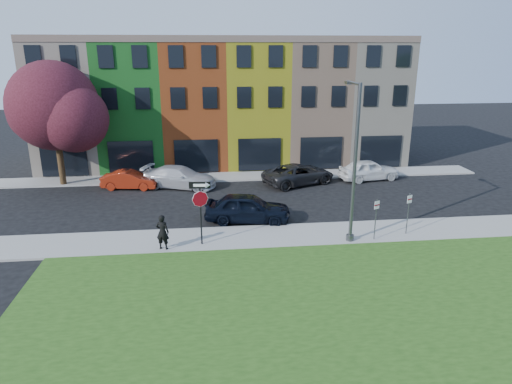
{
  "coord_description": "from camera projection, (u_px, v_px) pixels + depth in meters",
  "views": [
    {
      "loc": [
        -4.24,
        -19.11,
        9.59
      ],
      "look_at": [
        -1.65,
        4.0,
        2.24
      ],
      "focal_mm": 32.0,
      "sensor_mm": 36.0,
      "label": 1
    }
  ],
  "objects": [
    {
      "name": "parked_car_silver",
      "position": [
        180.0,
        177.0,
        32.67
      ],
      "size": [
        5.3,
        6.54,
        1.53
      ],
      "primitive_type": "imported",
      "rotation": [
        0.0,
        0.0,
        1.25
      ],
      "color": "#BABABF",
      "rests_on": "ground"
    },
    {
      "name": "parked_car_red",
      "position": [
        130.0,
        180.0,
        32.4
      ],
      "size": [
        2.43,
        4.32,
        1.3
      ],
      "primitive_type": "imported",
      "rotation": [
        0.0,
        0.0,
        1.44
      ],
      "color": "maroon",
      "rests_on": "ground"
    },
    {
      "name": "parking_sign_a",
      "position": [
        376.0,
        214.0,
        23.25
      ],
      "size": [
        0.3,
        0.17,
        2.19
      ],
      "rotation": [
        0.0,
        0.0,
        0.43
      ],
      "color": "#46484B",
      "rests_on": "sidewalk_near"
    },
    {
      "name": "man",
      "position": [
        162.0,
        232.0,
        22.25
      ],
      "size": [
        0.89,
        0.79,
        1.79
      ],
      "primitive_type": "imported",
      "rotation": [
        0.0,
        0.0,
        2.84
      ],
      "color": "black",
      "rests_on": "sidewalk_near"
    },
    {
      "name": "sidewalk_near",
      "position": [
        325.0,
        234.0,
        24.49
      ],
      "size": [
        40.0,
        3.0,
        0.12
      ],
      "primitive_type": "cube",
      "color": "gray",
      "rests_on": "ground"
    },
    {
      "name": "tree_purple",
      "position": [
        56.0,
        108.0,
        31.72
      ],
      "size": [
        7.41,
        6.49,
        8.74
      ],
      "color": "#311F10",
      "rests_on": "sidewalk_far"
    },
    {
      "name": "parked_car_white",
      "position": [
        369.0,
        170.0,
        34.55
      ],
      "size": [
        3.37,
        5.19,
        1.56
      ],
      "primitive_type": "imported",
      "rotation": [
        0.0,
        0.0,
        1.74
      ],
      "color": "white",
      "rests_on": "ground"
    },
    {
      "name": "ground",
      "position": [
        300.0,
        261.0,
        21.45
      ],
      "size": [
        120.0,
        120.0,
        0.0
      ],
      "primitive_type": "plane",
      "color": "black",
      "rests_on": "ground"
    },
    {
      "name": "street_lamp",
      "position": [
        354.0,
        164.0,
        22.52
      ],
      "size": [
        0.42,
        2.58,
        7.94
      ],
      "rotation": [
        0.0,
        0.0,
        -0.04
      ],
      "color": "#46484B",
      "rests_on": "sidewalk_near"
    },
    {
      "name": "parked_car_dark",
      "position": [
        299.0,
        174.0,
        33.49
      ],
      "size": [
        6.38,
        7.2,
        1.5
      ],
      "primitive_type": "imported",
      "rotation": [
        0.0,
        0.0,
        1.97
      ],
      "color": "black",
      "rests_on": "ground"
    },
    {
      "name": "stop_sign",
      "position": [
        200.0,
        200.0,
        22.38
      ],
      "size": [
        1.05,
        0.15,
        3.28
      ],
      "rotation": [
        0.0,
        0.0,
        -0.1
      ],
      "color": "black",
      "rests_on": "sidewalk_near"
    },
    {
      "name": "rowhouse_block",
      "position": [
        224.0,
        103.0,
        39.75
      ],
      "size": [
        30.0,
        10.12,
        10.0
      ],
      "color": "beige",
      "rests_on": "ground"
    },
    {
      "name": "sedan_near",
      "position": [
        248.0,
        208.0,
        26.17
      ],
      "size": [
        3.5,
        5.49,
        1.66
      ],
      "primitive_type": "imported",
      "rotation": [
        0.0,
        0.0,
        1.41
      ],
      "color": "black",
      "rests_on": "ground"
    },
    {
      "name": "sidewalk_far",
      "position": [
        223.0,
        177.0,
        35.32
      ],
      "size": [
        40.0,
        2.4,
        0.12
      ],
      "primitive_type": "cube",
      "color": "gray",
      "rests_on": "ground"
    },
    {
      "name": "parking_sign_b",
      "position": [
        408.0,
        209.0,
        23.95
      ],
      "size": [
        0.3,
        0.16,
        2.26
      ],
      "rotation": [
        0.0,
        0.0,
        0.41
      ],
      "color": "#46484B",
      "rests_on": "sidewalk_near"
    }
  ]
}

